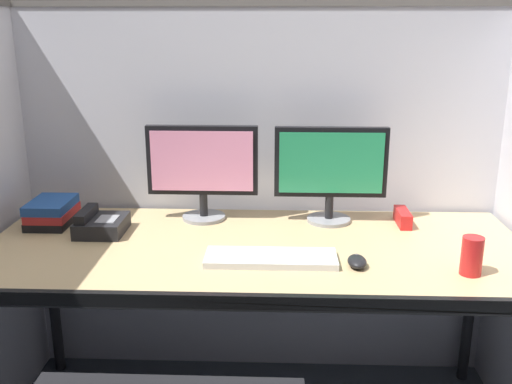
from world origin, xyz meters
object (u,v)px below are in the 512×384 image
Objects in this scene: monitor_left at (203,166)px; desk_phone at (100,224)px; red_stapler at (403,217)px; desk at (255,260)px; keyboard_main at (271,258)px; book_stack at (52,212)px; monitor_right at (331,168)px; soda_can at (472,256)px; computer_mouse at (357,261)px.

monitor_left is 2.26× the size of desk_phone.
desk_phone is at bearing -173.07° from red_stapler.
desk is 12.67× the size of red_stapler.
keyboard_main is (0.06, -0.13, 0.06)m from desk.
keyboard_main is at bearing -21.24° from book_stack.
monitor_left is 1.00× the size of monitor_right.
monitor_right is 1.09m from book_stack.
monitor_left is 0.44m from desk_phone.
monitor_left is 1.03m from soda_can.
keyboard_main is 0.91m from book_stack.
monitor_right is at bearing 61.37° from keyboard_main.
monitor_left is at bearing 25.41° from desk_phone.
keyboard_main is 2.26× the size of desk_phone.
keyboard_main is 0.68m from desk_phone.
desk is at bearing -11.37° from desk_phone.
monitor_right is at bearing 4.02° from book_stack.
soda_can reaches higher than desk.
red_stapler is (0.28, -0.02, -0.19)m from monitor_right.
book_stack is at bearing -171.44° from monitor_left.
keyboard_main is 2.87× the size of red_stapler.
soda_can is at bearing -16.85° from desk.
desk is at bearing -14.31° from book_stack.
desk_phone is 1.56× the size of soda_can.
soda_can reaches higher than book_stack.
monitor_left is 0.61m from book_stack.
keyboard_main is at bearing -118.63° from monitor_right.
red_stapler is at bearing 2.23° from book_stack.
book_stack is 1.35m from red_stapler.
soda_can is at bearing -75.98° from red_stapler.
soda_can is 0.81× the size of red_stapler.
keyboard_main is (-0.22, -0.41, -0.20)m from monitor_right.
book_stack is at bearing 162.22° from computer_mouse.
desk_phone is at bearing 163.21° from computer_mouse.
soda_can is at bearing -15.49° from book_stack.
computer_mouse is at bearing -16.79° from desk_phone.
red_stapler is (-0.11, 0.46, -0.03)m from soda_can.
book_stack reaches higher than desk_phone.
book_stack is 1.41× the size of red_stapler.
keyboard_main is at bearing -142.76° from red_stapler.
book_stack is (-1.12, 0.36, 0.03)m from computer_mouse.
monitor_right is 0.89m from desk_phone.
monitor_left is (-0.22, 0.29, 0.27)m from desk.
desk_phone is 1.15m from red_stapler.
monitor_left is at bearing 140.79° from computer_mouse.
computer_mouse is 0.95m from desk_phone.
monitor_left reaches higher than red_stapler.
keyboard_main is (0.27, -0.42, -0.20)m from monitor_left.
desk is 4.42× the size of monitor_right.
desk_phone reaches higher than keyboard_main.
book_stack is at bearing 158.76° from keyboard_main.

